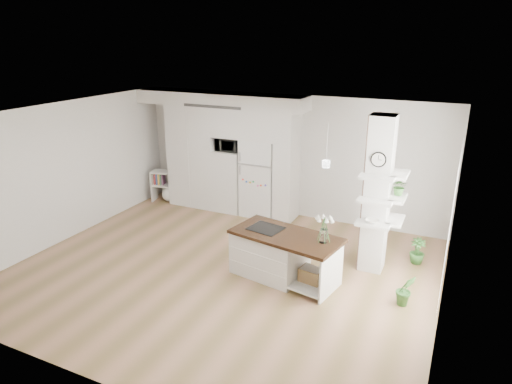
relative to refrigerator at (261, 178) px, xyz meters
The scene contains 14 objects.
floor 2.87m from the refrigerator, 78.93° to the right, with size 7.00×6.00×0.01m, color #AA7C5C.
room 2.90m from the refrigerator, 78.93° to the right, with size 7.04×6.04×2.72m.
cabinet_wall 1.12m from the refrigerator, behind, with size 4.00×0.71×2.70m.
refrigerator is the anchor object (origin of this frame).
column 3.33m from the refrigerator, 28.14° to the right, with size 0.69×0.90×2.70m.
window 4.70m from the refrigerator, 30.76° to the right, with size 2.40×2.40×0.00m, color white.
pendant_light 3.59m from the refrigerator, 48.71° to the right, with size 0.12×0.12×0.10m, color white.
kitchen_island 2.85m from the refrigerator, 60.14° to the right, with size 1.93×1.17×1.38m.
bookshelf 2.51m from the refrigerator, behind, with size 0.71×0.51×0.76m.
floor_plant_a 4.34m from the refrigerator, 34.79° to the right, with size 0.28×0.23×0.51m, color #346829.
floor_plant_b 3.71m from the refrigerator, 15.28° to the right, with size 0.26×0.26×0.47m, color #346829.
microwave 1.02m from the refrigerator, behind, with size 0.54×0.37×0.30m, color #2D2D2D.
shelf_plant 3.51m from the refrigerator, 23.68° to the right, with size 0.27×0.23×0.30m, color #346829.
decor_bowl 3.34m from the refrigerator, 32.27° to the right, with size 0.22×0.22×0.05m, color white.
Camera 1 is at (3.51, -6.15, 3.88)m, focal length 32.00 mm.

